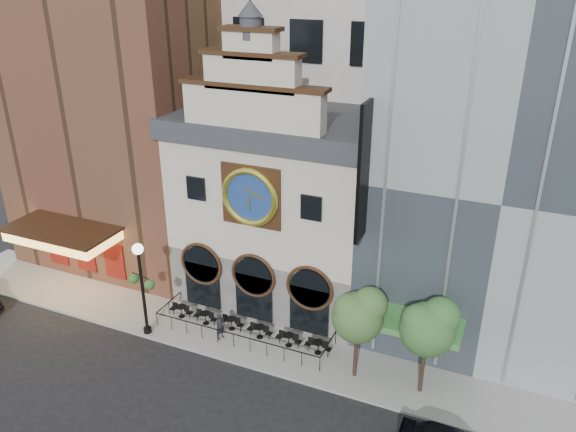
% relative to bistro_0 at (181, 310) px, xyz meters
% --- Properties ---
extents(ground, '(120.00, 120.00, 0.00)m').
position_rel_bistro_0_xyz_m(ground, '(4.47, -2.60, -0.61)').
color(ground, black).
rests_on(ground, ground).
extents(sidewalk, '(44.00, 5.00, 0.15)m').
position_rel_bistro_0_xyz_m(sidewalk, '(4.47, -0.10, -0.54)').
color(sidewalk, gray).
rests_on(sidewalk, ground).
extents(clock_building, '(12.60, 8.78, 18.65)m').
position_rel_bistro_0_xyz_m(clock_building, '(4.47, 5.23, 6.07)').
color(clock_building, '#605E5B').
rests_on(clock_building, ground).
extents(theater_building, '(14.00, 15.60, 25.00)m').
position_rel_bistro_0_xyz_m(theater_building, '(-8.53, 7.36, 11.99)').
color(theater_building, brown).
rests_on(theater_building, ground).
extents(retail_building, '(14.00, 14.40, 20.00)m').
position_rel_bistro_0_xyz_m(retail_building, '(17.46, 7.39, 9.53)').
color(retail_building, gray).
rests_on(retail_building, ground).
extents(cafe_railing, '(10.60, 2.60, 0.90)m').
position_rel_bistro_0_xyz_m(cafe_railing, '(4.47, -0.10, -0.01)').
color(cafe_railing, black).
rests_on(cafe_railing, sidewalk).
extents(bistro_0, '(1.58, 0.68, 0.90)m').
position_rel_bistro_0_xyz_m(bistro_0, '(0.00, 0.00, 0.00)').
color(bistro_0, black).
rests_on(bistro_0, sidewalk).
extents(bistro_1, '(1.58, 0.68, 0.90)m').
position_rel_bistro_0_xyz_m(bistro_1, '(1.78, -0.03, 0.00)').
color(bistro_1, black).
rests_on(bistro_1, sidewalk).
extents(bistro_2, '(1.58, 0.68, 0.90)m').
position_rel_bistro_0_xyz_m(bistro_2, '(3.52, 0.09, 0.00)').
color(bistro_2, black).
rests_on(bistro_2, sidewalk).
extents(bistro_3, '(1.58, 0.68, 0.90)m').
position_rel_bistro_0_xyz_m(bistro_3, '(5.45, 0.02, 0.00)').
color(bistro_3, black).
rests_on(bistro_3, sidewalk).
extents(bistro_4, '(1.58, 0.68, 0.90)m').
position_rel_bistro_0_xyz_m(bistro_4, '(7.33, -0.03, 0.00)').
color(bistro_4, black).
rests_on(bistro_4, sidewalk).
extents(bistro_5, '(1.58, 0.68, 0.90)m').
position_rel_bistro_0_xyz_m(bistro_5, '(9.13, 0.01, 0.00)').
color(bistro_5, black).
rests_on(bistro_5, sidewalk).
extents(pedestrian, '(0.58, 0.71, 1.69)m').
position_rel_bistro_0_xyz_m(pedestrian, '(3.37, -0.96, 0.38)').
color(pedestrian, black).
rests_on(pedestrian, sidewalk).
extents(lamppost, '(1.88, 0.84, 5.95)m').
position_rel_bistro_0_xyz_m(lamppost, '(-0.97, -2.20, 3.22)').
color(lamppost, black).
rests_on(lamppost, sidewalk).
extents(tree_left, '(2.77, 2.67, 5.34)m').
position_rel_bistro_0_xyz_m(tree_left, '(11.64, -0.93, 3.45)').
color(tree_left, '#382619').
rests_on(tree_left, sidewalk).
extents(tree_right, '(2.85, 2.75, 5.49)m').
position_rel_bistro_0_xyz_m(tree_right, '(15.12, -0.72, 3.56)').
color(tree_right, '#382619').
rests_on(tree_right, sidewalk).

